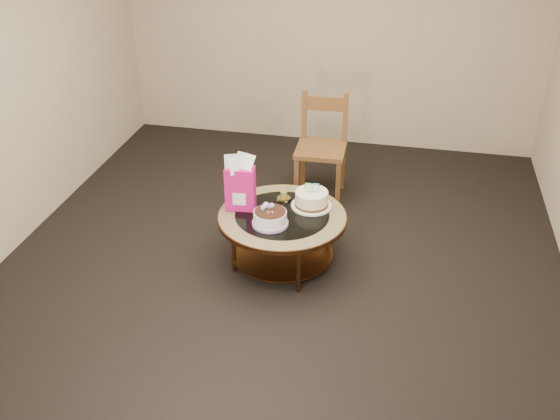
% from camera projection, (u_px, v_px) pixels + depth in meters
% --- Properties ---
extents(ground, '(5.00, 5.00, 0.00)m').
position_uv_depth(ground, '(282.00, 262.00, 5.10)').
color(ground, black).
rests_on(ground, ground).
extents(room_walls, '(4.52, 5.02, 2.61)m').
position_uv_depth(room_walls, '(282.00, 80.00, 4.32)').
color(room_walls, tan).
rests_on(room_walls, ground).
extents(coffee_table, '(1.02, 1.02, 0.46)m').
position_uv_depth(coffee_table, '(282.00, 223.00, 4.91)').
color(coffee_table, brown).
rests_on(coffee_table, ground).
extents(decorated_cake, '(0.28, 0.28, 0.16)m').
position_uv_depth(decorated_cake, '(270.00, 218.00, 4.71)').
color(decorated_cake, '#B895D3').
rests_on(decorated_cake, coffee_table).
extents(cream_cake, '(0.33, 0.33, 0.21)m').
position_uv_depth(cream_cake, '(312.00, 199.00, 4.94)').
color(cream_cake, white).
rests_on(cream_cake, coffee_table).
extents(gift_bag, '(0.24, 0.18, 0.46)m').
position_uv_depth(gift_bag, '(240.00, 183.00, 4.84)').
color(gift_bag, '#EE1692').
rests_on(gift_bag, coffee_table).
extents(pillar_candle, '(0.11, 0.11, 0.08)m').
position_uv_depth(pillar_candle, '(284.00, 197.00, 5.05)').
color(pillar_candle, tan).
rests_on(pillar_candle, coffee_table).
extents(dining_chair, '(0.46, 0.46, 0.99)m').
position_uv_depth(dining_chair, '(321.00, 147.00, 5.85)').
color(dining_chair, brown).
rests_on(dining_chair, ground).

